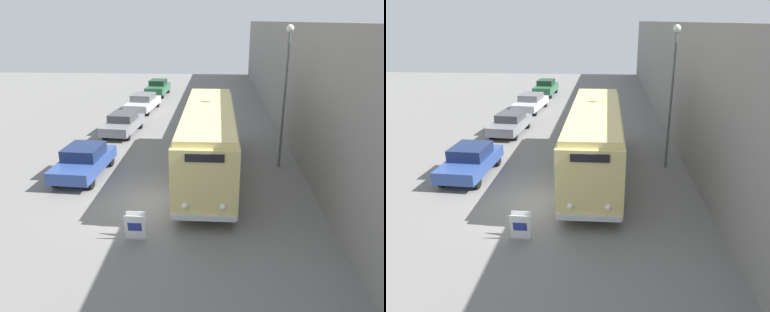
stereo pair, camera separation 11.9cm
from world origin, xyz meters
The scene contains 9 objects.
ground_plane centered at (0.00, 0.00, 0.00)m, with size 80.00×80.00×0.00m, color slate.
building_wall_right centered at (6.75, 10.00, 3.54)m, with size 0.30×60.00×7.09m.
vintage_bus centered at (1.90, 3.33, 1.86)m, with size 2.42×10.99×3.32m.
sign_board centered at (-0.44, -2.69, 0.47)m, with size 0.70×0.36×0.97m.
streetlamp centered at (5.56, 4.55, 4.48)m, with size 0.36×0.36×7.00m.
parked_car_near centered at (-4.09, 2.74, 0.77)m, with size 2.13×4.33×1.49m.
parked_car_mid centered at (-3.95, 10.03, 0.71)m, with size 2.17×4.41×1.39m.
parked_car_far centered at (-3.89, 16.82, 0.71)m, with size 2.40×4.85×1.40m.
parked_car_distant centered at (-3.68, 23.75, 0.80)m, with size 2.04×4.46×1.55m.
Camera 2 is at (2.38, -13.82, 7.16)m, focal length 35.00 mm.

